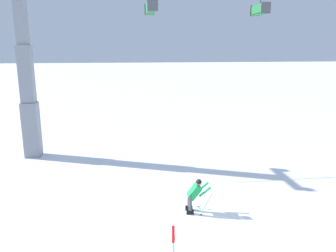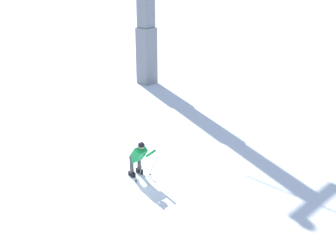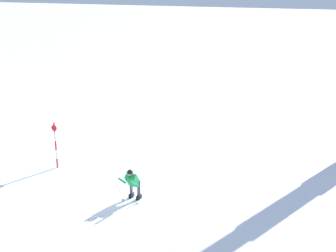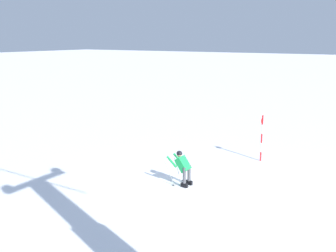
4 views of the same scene
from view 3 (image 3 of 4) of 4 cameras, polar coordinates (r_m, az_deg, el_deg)
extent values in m
plane|color=white|center=(18.22, -5.91, -8.51)|extent=(260.00, 260.00, 0.00)
cube|color=white|center=(17.64, -3.75, -9.35)|extent=(1.75, 0.18, 0.01)
cube|color=black|center=(17.61, -3.75, -9.11)|extent=(0.29, 0.12, 0.16)
cylinder|color=#4C4C51|center=(17.43, -3.78, -7.95)|extent=(0.13, 0.13, 0.63)
cube|color=white|center=(17.80, -4.72, -9.12)|extent=(1.75, 0.18, 0.01)
cube|color=black|center=(17.76, -4.72, -8.88)|extent=(0.29, 0.12, 0.16)
cylinder|color=#4C4C51|center=(17.58, -4.76, -7.73)|extent=(0.13, 0.13, 0.63)
cube|color=green|center=(17.21, -4.59, -6.94)|extent=(0.58, 0.45, 0.62)
sphere|color=tan|center=(16.92, -4.91, -6.06)|extent=(0.21, 0.21, 0.21)
sphere|color=black|center=(16.91, -4.92, -5.95)|extent=(0.23, 0.23, 0.23)
cylinder|color=green|center=(16.77, -4.56, -7.32)|extent=(0.48, 0.11, 0.42)
cylinder|color=gray|center=(16.97, -4.43, -9.06)|extent=(0.49, 0.12, 1.07)
cylinder|color=black|center=(17.25, -3.97, -9.89)|extent=(0.07, 0.07, 0.01)
cylinder|color=green|center=(16.99, -5.91, -7.02)|extent=(0.48, 0.11, 0.42)
cylinder|color=gray|center=(17.23, -6.04, -8.68)|extent=(0.48, 0.17, 1.07)
cylinder|color=black|center=(17.54, -5.83, -9.43)|extent=(0.07, 0.07, 0.01)
cylinder|color=red|center=(20.95, -14.06, -4.65)|extent=(0.07, 0.07, 0.43)
cylinder|color=white|center=(20.79, -14.15, -3.55)|extent=(0.07, 0.07, 0.43)
cylinder|color=red|center=(20.64, -14.24, -2.43)|extent=(0.07, 0.07, 0.43)
cylinder|color=white|center=(20.50, -14.33, -1.30)|extent=(0.07, 0.07, 0.43)
cylinder|color=red|center=(20.36, -14.43, -0.15)|extent=(0.07, 0.07, 0.43)
cylinder|color=red|center=(20.36, -14.45, -0.25)|extent=(0.02, 0.28, 0.28)
camera|label=1|loc=(25.14, -27.12, 12.09)|focal=35.61mm
camera|label=2|loc=(16.73, -55.10, 8.01)|focal=47.02mm
camera|label=4|loc=(21.89, 37.23, 7.94)|focal=42.32mm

